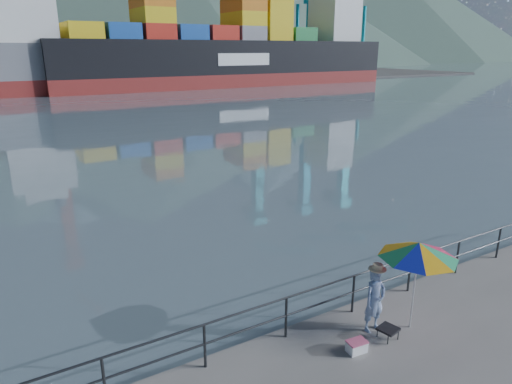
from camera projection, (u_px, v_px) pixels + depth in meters
harbor_water at (3, 74)px, 115.79m from camera, size 500.00×280.00×0.00m
far_dock at (70, 82)px, 90.43m from camera, size 200.00×40.00×0.40m
guardrail at (321, 304)px, 10.70m from camera, size 22.00×0.06×1.03m
container_stacks at (176, 63)px, 101.65m from camera, size 58.00×8.40×7.80m
fisherman at (375, 300)px, 10.41m from camera, size 0.57×0.38×1.54m
beach_umbrella at (419, 250)px, 10.14m from camera, size 1.95×1.95×2.16m
folding_stool at (388, 333)px, 10.27m from camera, size 0.48×0.48×0.27m
cooler_bag at (357, 347)px, 9.82m from camera, size 0.43×0.31×0.24m
fishing_rod at (340, 312)px, 11.32m from camera, size 0.37×1.57×1.13m
container_ship at (238, 51)px, 82.60m from camera, size 62.96×10.49×18.10m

